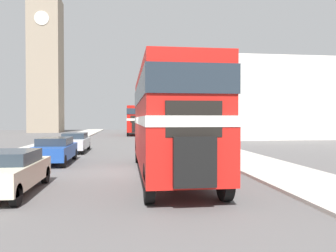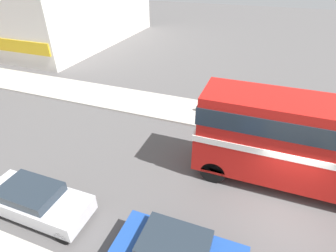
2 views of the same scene
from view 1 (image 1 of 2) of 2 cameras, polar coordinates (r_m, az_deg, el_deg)
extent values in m
plane|color=#565454|center=(15.10, -7.27, -7.92)|extent=(120.00, 120.00, 0.00)
cube|color=#B7B2A8|center=(16.52, 17.04, -6.96)|extent=(3.50, 120.00, 0.12)
cube|color=red|center=(13.87, 0.00, -3.04)|extent=(2.51, 10.77, 1.64)
cube|color=white|center=(13.83, 0.00, 0.97)|extent=(2.53, 10.82, 0.30)
cube|color=red|center=(13.86, 0.00, 5.29)|extent=(2.46, 10.55, 1.79)
cube|color=#232D38|center=(13.87, 0.00, 5.66)|extent=(2.53, 10.66, 0.81)
cube|color=black|center=(8.49, 4.69, -6.30)|extent=(1.13, 0.20, 1.31)
cube|color=black|center=(8.56, 4.50, 1.22)|extent=(1.51, 0.12, 0.95)
cylinder|color=black|center=(9.45, -3.35, -9.89)|extent=(0.28, 1.15, 1.15)
cylinder|color=black|center=(9.85, 9.88, -9.45)|extent=(0.28, 1.15, 1.15)
cylinder|color=black|center=(18.17, -5.24, -4.54)|extent=(0.28, 1.15, 1.15)
cylinder|color=black|center=(18.38, 1.74, -4.47)|extent=(0.28, 1.15, 1.15)
cube|color=#B2140F|center=(49.51, -5.77, 0.01)|extent=(2.48, 9.80, 1.63)
cube|color=white|center=(49.50, -5.77, 1.13)|extent=(2.50, 9.85, 0.30)
cube|color=#B2140F|center=(49.51, -5.77, 2.34)|extent=(2.43, 9.61, 1.78)
cube|color=#232D38|center=(49.51, -5.77, 2.44)|extent=(2.50, 9.71, 0.80)
cube|color=black|center=(44.51, -5.60, -0.22)|extent=(1.11, 0.20, 1.31)
cube|color=black|center=(44.64, -5.61, 1.20)|extent=(1.49, 0.12, 0.95)
cylinder|color=black|center=(45.54, -7.02, -1.08)|extent=(0.28, 1.15, 1.15)
cylinder|color=black|center=(45.60, -4.26, -1.08)|extent=(0.28, 1.15, 1.15)
cylinder|color=black|center=(53.38, -7.05, -0.75)|extent=(0.28, 1.15, 1.15)
cylinder|color=black|center=(53.43, -4.69, -0.74)|extent=(0.28, 1.15, 1.15)
cube|color=beige|center=(11.78, -26.25, -7.54)|extent=(1.78, 4.20, 0.68)
cube|color=#232D38|center=(11.87, -26.00, -4.88)|extent=(1.57, 2.19, 0.39)
cylinder|color=black|center=(10.05, -25.01, -10.82)|extent=(0.20, 0.64, 0.64)
cylinder|color=black|center=(13.63, -27.12, -7.67)|extent=(0.20, 0.64, 0.64)
cylinder|color=black|center=(13.18, -20.58, -7.92)|extent=(0.20, 0.64, 0.64)
cube|color=#1E479E|center=(18.73, -19.18, -4.24)|extent=(1.79, 4.33, 0.70)
cube|color=#232D38|center=(18.85, -19.08, -2.53)|extent=(1.57, 2.25, 0.41)
cylinder|color=black|center=(17.29, -22.94, -5.77)|extent=(0.20, 0.64, 0.64)
cylinder|color=black|center=(16.93, -17.73, -5.88)|extent=(0.20, 0.64, 0.64)
cylinder|color=black|center=(20.59, -20.35, -4.64)|extent=(0.20, 0.64, 0.64)
cylinder|color=black|center=(20.29, -15.96, -4.70)|extent=(0.20, 0.64, 0.64)
cube|color=silver|center=(24.72, -15.92, -2.92)|extent=(1.74, 4.50, 0.69)
cube|color=#232D38|center=(24.86, -15.86, -1.63)|extent=(1.53, 2.34, 0.40)
cylinder|color=black|center=(23.11, -18.49, -4.00)|extent=(0.20, 0.64, 0.64)
cylinder|color=black|center=(22.86, -14.68, -4.03)|extent=(0.20, 0.64, 0.64)
cylinder|color=black|center=(26.64, -16.97, -3.31)|extent=(0.20, 0.64, 0.64)
cylinder|color=black|center=(26.42, -13.67, -3.32)|extent=(0.20, 0.64, 0.64)
cylinder|color=#282833|center=(20.74, 11.71, -4.03)|extent=(0.15, 0.15, 0.78)
cylinder|color=#282833|center=(20.80, 12.18, -4.01)|extent=(0.15, 0.15, 0.78)
cylinder|color=maroon|center=(20.72, 11.95, -2.09)|extent=(0.32, 0.32, 0.62)
sphere|color=tan|center=(20.70, 11.96, -0.95)|extent=(0.21, 0.21, 0.21)
cube|color=gray|center=(63.76, -20.50, 9.82)|extent=(5.37, 5.37, 24.05)
cylinder|color=silver|center=(62.81, -21.16, 17.14)|extent=(2.42, 0.10, 2.42)
cube|color=silver|center=(45.14, 19.49, 4.21)|extent=(21.39, 11.18, 9.61)
cube|color=gold|center=(41.38, 6.04, 0.82)|extent=(0.12, 10.62, 1.15)
camera|label=2|loc=(20.06, -34.88, 20.07)|focal=28.00mm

